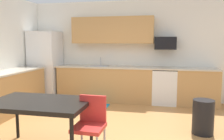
# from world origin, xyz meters

# --- Properties ---
(ground_plane) EXTENTS (12.00, 12.00, 0.00)m
(ground_plane) POSITION_xyz_m (0.00, 0.00, 0.00)
(ground_plane) COLOR #B77F47
(wall_back) EXTENTS (5.80, 0.10, 2.70)m
(wall_back) POSITION_xyz_m (0.00, 2.65, 1.35)
(wall_back) COLOR white
(wall_back) RESTS_ON ground
(cabinet_run_back) EXTENTS (2.55, 0.60, 0.90)m
(cabinet_run_back) POSITION_xyz_m (-0.48, 2.30, 0.45)
(cabinet_run_back) COLOR tan
(cabinet_run_back) RESTS_ON ground
(cabinet_run_back_right) EXTENTS (1.00, 0.60, 0.90)m
(cabinet_run_back_right) POSITION_xyz_m (1.90, 2.30, 0.45)
(cabinet_run_back_right) COLOR tan
(cabinet_run_back_right) RESTS_ON ground
(cabinet_run_left) EXTENTS (0.60, 2.00, 0.90)m
(cabinet_run_left) POSITION_xyz_m (-2.30, 0.80, 0.45)
(cabinet_run_left) COLOR tan
(cabinet_run_left) RESTS_ON ground
(countertop_back) EXTENTS (4.80, 0.64, 0.04)m
(countertop_back) POSITION_xyz_m (0.00, 2.30, 0.92)
(countertop_back) COLOR beige
(countertop_back) RESTS_ON cabinet_run_back
(countertop_left) EXTENTS (0.64, 2.00, 0.04)m
(countertop_left) POSITION_xyz_m (-2.30, 0.80, 0.92)
(countertop_left) COLOR beige
(countertop_left) RESTS_ON cabinet_run_left
(upper_cabinets_back) EXTENTS (2.20, 0.34, 0.70)m
(upper_cabinets_back) POSITION_xyz_m (-0.30, 2.43, 1.90)
(upper_cabinets_back) COLOR tan
(refrigerator) EXTENTS (0.76, 0.70, 1.87)m
(refrigerator) POSITION_xyz_m (-2.18, 2.22, 0.94)
(refrigerator) COLOR white
(refrigerator) RESTS_ON ground
(oven_range) EXTENTS (0.60, 0.60, 0.91)m
(oven_range) POSITION_xyz_m (1.10, 2.30, 0.46)
(oven_range) COLOR white
(oven_range) RESTS_ON ground
(microwave) EXTENTS (0.54, 0.36, 0.32)m
(microwave) POSITION_xyz_m (1.10, 2.40, 1.55)
(microwave) COLOR black
(sink_basin) EXTENTS (0.48, 0.40, 0.14)m
(sink_basin) POSITION_xyz_m (-0.64, 2.30, 0.88)
(sink_basin) COLOR #A5A8AD
(sink_basin) RESTS_ON countertop_back
(sink_faucet) EXTENTS (0.02, 0.02, 0.24)m
(sink_faucet) POSITION_xyz_m (-0.64, 2.48, 1.04)
(sink_faucet) COLOR #B2B5BA
(sink_faucet) RESTS_ON countertop_back
(dining_table) EXTENTS (1.40, 0.90, 0.76)m
(dining_table) POSITION_xyz_m (-0.66, -0.82, 0.70)
(dining_table) COLOR black
(dining_table) RESTS_ON ground
(chair_near_table) EXTENTS (0.41, 0.41, 0.85)m
(chair_near_table) POSITION_xyz_m (0.09, -0.81, 0.50)
(chair_near_table) COLOR red
(chair_near_table) RESTS_ON ground
(trash_bin) EXTENTS (0.36, 0.36, 0.60)m
(trash_bin) POSITION_xyz_m (1.74, 0.39, 0.30)
(trash_bin) COLOR black
(trash_bin) RESTS_ON ground
(floor_mat) EXTENTS (0.70, 0.50, 0.01)m
(floor_mat) POSITION_xyz_m (-0.60, 1.65, 0.01)
(floor_mat) COLOR #198CBF
(floor_mat) RESTS_ON ground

